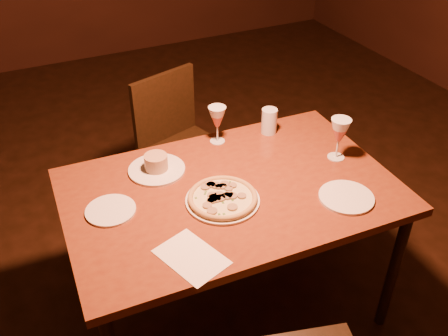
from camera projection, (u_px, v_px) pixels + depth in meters
name	position (u px, v px, depth m)	size (l,w,h in m)	color
floor	(202.00, 327.00, 2.38)	(7.00, 7.00, 0.00)	#321A10
dining_table	(231.00, 200.00, 2.11)	(1.40, 0.93, 0.73)	brown
chair_far	(180.00, 142.00, 2.83)	(0.52, 0.52, 0.86)	black
pizza_plate	(223.00, 198.00, 1.99)	(0.30, 0.30, 0.03)	white
ramekin_saucer	(156.00, 166.00, 2.16)	(0.25, 0.25, 0.08)	white
wine_glass_far	(217.00, 125.00, 2.32)	(0.08, 0.08, 0.18)	#C25850
wine_glass_right	(339.00, 139.00, 2.20)	(0.09, 0.09, 0.20)	#C25850
water_tumbler	(269.00, 121.00, 2.41)	(0.08, 0.08, 0.13)	silver
side_plate_left	(111.00, 210.00, 1.95)	(0.20, 0.20, 0.01)	white
side_plate_near	(346.00, 197.00, 2.01)	(0.22, 0.22, 0.01)	white
menu_card	(191.00, 257.00, 1.75)	(0.17, 0.25, 0.00)	white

